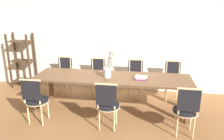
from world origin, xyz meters
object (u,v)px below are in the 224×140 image
vase_centerpiece (107,72)px  book_stack (141,78)px  shelving_rack (22,61)px  dining_table (112,81)px  chair_far_center (135,78)px  chair_near_center (186,109)px

vase_centerpiece → book_stack: vase_centerpiece is taller
book_stack → shelving_rack: shelving_rack is taller
dining_table → shelving_rack: shelving_rack is taller
book_stack → vase_centerpiece: bearing=178.7°
chair_far_center → shelving_rack: (-3.11, 0.28, 0.23)m
vase_centerpiece → shelving_rack: 2.78m
book_stack → shelving_rack: size_ratio=0.18×
chair_far_center → shelving_rack: 3.13m
shelving_rack → chair_far_center: bearing=-5.1°
vase_centerpiece → chair_near_center: bearing=-25.6°
dining_table → chair_far_center: (0.45, 0.76, -0.17)m
dining_table → shelving_rack: (-2.66, 1.04, 0.06)m
dining_table → book_stack: size_ratio=12.34×
chair_near_center → vase_centerpiece: vase_centerpiece is taller
chair_near_center → chair_far_center: size_ratio=1.00×
chair_far_center → dining_table: bearing=59.4°
book_stack → shelving_rack: (-3.27, 1.10, -0.06)m
chair_far_center → shelving_rack: shelving_rack is taller
chair_near_center → chair_far_center: (-0.96, 1.52, 0.00)m
dining_table → vase_centerpiece: (-0.10, -0.04, 0.19)m
vase_centerpiece → book_stack: size_ratio=2.89×
chair_far_center → book_stack: (0.16, -0.82, 0.29)m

